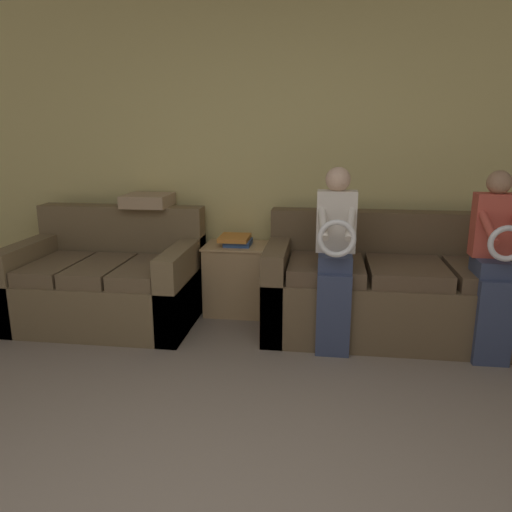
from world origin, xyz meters
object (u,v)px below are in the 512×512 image
Objects in this scene: child_left_seated at (335,251)px; couch_main at (402,291)px; side_shelf at (237,278)px; throw_pillow at (148,200)px; child_right_seated at (495,258)px; book_stack at (236,240)px; couch_side at (109,282)px.

couch_main is at bearing 34.08° from child_left_seated.
side_shelf is at bearing 142.26° from child_left_seated.
child_left_seated is 1.69m from throw_pillow.
child_right_seated is (0.52, -0.35, 0.36)m from couch_main.
child_left_seated is (-0.52, -0.35, 0.37)m from couch_main.
child_right_seated is 3.37× the size of throw_pillow.
book_stack is at bearing -2.38° from throw_pillow.
child_left_seated is at bearing -37.36° from book_stack.
child_left_seated reaches higher than couch_main.
child_right_seated is 4.40× the size of book_stack.
child_left_seated reaches higher than side_shelf.
throw_pillow is (-1.55, 0.64, 0.23)m from child_left_seated.
child_right_seated is 2.67m from throw_pillow.
couch_side is 2.87m from child_right_seated.
child_left_seated is 4.44× the size of book_stack.
throw_pillow reaches higher than couch_main.
child_right_seated is (1.03, -0.00, -0.01)m from child_left_seated.
child_right_seated is 2.15× the size of side_shelf.
child_left_seated is at bearing -9.83° from couch_side.
book_stack is at bearing 16.67° from couch_side.
side_shelf is (-0.80, 0.62, -0.40)m from child_left_seated.
side_shelf is (-1.83, 0.62, -0.39)m from child_right_seated.
couch_side is at bearing -163.33° from book_stack.
side_shelf is (0.99, 0.31, -0.01)m from couch_side.
child_left_seated is 1.01× the size of child_right_seated.
child_right_seated reaches higher than book_stack.
child_left_seated is 1.03m from child_right_seated.
child_left_seated is (1.79, -0.31, 0.39)m from couch_side.
couch_side reaches higher than book_stack.
child_right_seated is at bearing -6.28° from couch_side.
child_right_seated is at bearing -18.40° from book_stack.
couch_main is 1.37m from book_stack.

